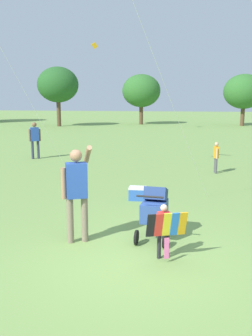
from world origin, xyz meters
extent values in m
plane|color=#75994C|center=(0.00, 0.00, 0.00)|extent=(120.00, 120.00, 0.00)
cylinder|color=brown|center=(-9.93, 26.80, 1.09)|extent=(0.36, 0.36, 2.19)
ellipsoid|color=#235623|center=(-9.93, 26.80, 3.64)|extent=(3.63, 3.27, 3.09)
cylinder|color=brown|center=(-2.91, 30.09, 0.85)|extent=(0.36, 0.36, 1.71)
ellipsoid|color=#2D6628|center=(-2.91, 30.09, 3.14)|extent=(3.58, 3.23, 3.05)
cylinder|color=brown|center=(6.34, 29.57, 0.81)|extent=(0.36, 0.36, 1.62)
ellipsoid|color=#2D6628|center=(6.34, 29.57, 3.06)|extent=(3.61, 3.24, 3.06)
cylinder|color=#232328|center=(0.55, 0.22, 0.23)|extent=(0.07, 0.07, 0.46)
cylinder|color=#232328|center=(0.41, 0.18, 0.23)|extent=(0.07, 0.07, 0.46)
cube|color=red|center=(0.48, 0.20, 0.64)|extent=(0.23, 0.18, 0.35)
cylinder|color=beige|center=(0.60, 0.24, 0.61)|extent=(0.05, 0.05, 0.31)
cylinder|color=beige|center=(0.36, 0.16, 0.61)|extent=(0.05, 0.05, 0.31)
sphere|color=beige|center=(0.48, 0.20, 0.89)|extent=(0.12, 0.12, 0.12)
cube|color=#F4A319|center=(0.79, 0.12, 0.66)|extent=(0.18, 0.19, 0.43)
cube|color=blue|center=(0.67, 0.07, 0.66)|extent=(0.18, 0.19, 0.43)
cube|color=yellow|center=(0.54, 0.03, 0.66)|extent=(0.18, 0.19, 0.43)
cube|color=red|center=(0.41, -0.01, 0.66)|extent=(0.18, 0.19, 0.43)
cube|color=black|center=(0.29, -0.05, 0.66)|extent=(0.18, 0.19, 0.43)
cube|color=pink|center=(0.55, 0.01, 0.26)|extent=(0.08, 0.04, 0.36)
cylinder|color=#7F705B|center=(-1.27, 0.65, 0.43)|extent=(0.13, 0.13, 0.87)
cylinder|color=#7F705B|center=(-1.02, 0.76, 0.43)|extent=(0.13, 0.13, 0.87)
cube|color=#284CA8|center=(-1.14, 0.70, 1.19)|extent=(0.44, 0.36, 0.65)
cylinder|color=#A37556|center=(-1.36, 0.62, 1.15)|extent=(0.09, 0.09, 0.58)
cylinder|color=#A37556|center=(-0.98, 0.93, 1.64)|extent=(0.28, 0.52, 0.41)
sphere|color=#A37556|center=(-1.14, 0.70, 1.65)|extent=(0.22, 0.22, 0.22)
cylinder|color=black|center=(0.32, 1.47, 0.14)|extent=(0.07, 0.28, 0.28)
cylinder|color=black|center=(-0.03, 0.71, 0.14)|extent=(0.07, 0.28, 0.28)
cylinder|color=black|center=(0.48, 0.65, 0.14)|extent=(0.07, 0.28, 0.28)
cube|color=#2D4C93|center=(0.27, 1.06, 0.56)|extent=(0.51, 0.69, 0.36)
cube|color=navy|center=(0.29, 1.18, 0.86)|extent=(0.47, 0.46, 0.35)
cylinder|color=black|center=(0.22, 0.60, 0.96)|extent=(0.48, 0.09, 0.04)
cylinder|color=silver|center=(0.31, 2.59, 3.08)|extent=(2.42, 3.48, 6.16)
cylinder|color=silver|center=(-3.88, 4.11, 3.57)|extent=(2.49, 3.15, 7.14)
cube|color=#F4A319|center=(-6.12, 24.69, 6.60)|extent=(0.48, 0.20, 0.51)
cylinder|color=#4C4C51|center=(2.01, 7.71, 0.27)|extent=(0.08, 0.08, 0.55)
cylinder|color=#4C4C51|center=(2.03, 7.54, 0.27)|extent=(0.08, 0.08, 0.55)
cube|color=orange|center=(2.02, 7.63, 0.75)|extent=(0.17, 0.25, 0.41)
cylinder|color=tan|center=(2.00, 7.78, 0.72)|extent=(0.06, 0.06, 0.36)
cylinder|color=tan|center=(2.04, 7.48, 0.72)|extent=(0.06, 0.06, 0.36)
sphere|color=tan|center=(2.02, 7.63, 1.04)|extent=(0.14, 0.14, 0.14)
cylinder|color=#33384C|center=(-5.37, 9.76, 0.39)|extent=(0.11, 0.11, 0.78)
cylinder|color=#33384C|center=(-5.58, 9.63, 0.39)|extent=(0.11, 0.11, 0.78)
cube|color=#284CA8|center=(-5.47, 9.69, 1.07)|extent=(0.40, 0.35, 0.58)
cylinder|color=brown|center=(-5.29, 9.80, 1.03)|extent=(0.08, 0.08, 0.52)
cylinder|color=brown|center=(-5.66, 9.59, 1.03)|extent=(0.08, 0.08, 0.52)
sphere|color=brown|center=(-5.47, 9.69, 1.48)|extent=(0.20, 0.20, 0.20)
cube|color=#2D5BB7|center=(-0.35, 3.76, 0.15)|extent=(0.44, 0.32, 0.30)
cube|color=white|center=(-0.35, 3.76, 0.33)|extent=(0.45, 0.33, 0.05)
camera|label=1|loc=(0.70, -5.85, 2.73)|focal=40.34mm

